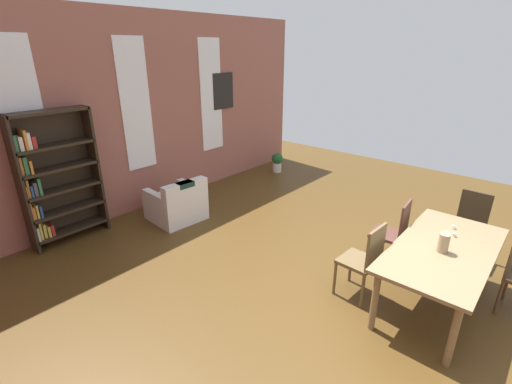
{
  "coord_description": "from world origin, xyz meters",
  "views": [
    {
      "loc": [
        -3.37,
        -1.17,
        2.76
      ],
      "look_at": [
        0.16,
        1.86,
        0.89
      ],
      "focal_mm": 25.39,
      "sensor_mm": 36.0,
      "label": 1
    }
  ],
  "objects_px": {
    "dining_table": "(443,254)",
    "bookshelf_tall": "(55,179)",
    "dining_chair_head_right": "(469,224)",
    "armchair_white": "(177,204)",
    "dining_chair_far_left": "(365,259)",
    "dining_chair_far_right": "(394,232)",
    "potted_plant_by_shelf": "(277,162)",
    "vase_on_table": "(444,243)"
  },
  "relations": [
    {
      "from": "dining_table",
      "to": "bookshelf_tall",
      "type": "bearing_deg",
      "value": 114.01
    },
    {
      "from": "dining_chair_head_right",
      "to": "armchair_white",
      "type": "height_order",
      "value": "dining_chair_head_right"
    },
    {
      "from": "dining_chair_far_left",
      "to": "dining_chair_far_right",
      "type": "bearing_deg",
      "value": 0.01
    },
    {
      "from": "dining_chair_far_right",
      "to": "dining_chair_head_right",
      "type": "height_order",
      "value": "same"
    },
    {
      "from": "dining_chair_far_left",
      "to": "dining_chair_far_right",
      "type": "distance_m",
      "value": 0.87
    },
    {
      "from": "potted_plant_by_shelf",
      "to": "vase_on_table",
      "type": "bearing_deg",
      "value": -122.22
    },
    {
      "from": "bookshelf_tall",
      "to": "dining_chair_far_right",
      "type": "bearing_deg",
      "value": -57.78
    },
    {
      "from": "vase_on_table",
      "to": "dining_chair_far_right",
      "type": "height_order",
      "value": "dining_chair_far_right"
    },
    {
      "from": "dining_chair_far_left",
      "to": "potted_plant_by_shelf",
      "type": "xyz_separation_m",
      "value": [
        3.03,
        3.59,
        -0.26
      ]
    },
    {
      "from": "dining_chair_far_right",
      "to": "potted_plant_by_shelf",
      "type": "distance_m",
      "value": 4.2
    },
    {
      "from": "dining_chair_head_right",
      "to": "dining_table",
      "type": "bearing_deg",
      "value": 179.9
    },
    {
      "from": "potted_plant_by_shelf",
      "to": "dining_chair_far_right",
      "type": "bearing_deg",
      "value": -121.09
    },
    {
      "from": "dining_table",
      "to": "vase_on_table",
      "type": "bearing_deg",
      "value": 180.0
    },
    {
      "from": "dining_table",
      "to": "dining_chair_far_right",
      "type": "distance_m",
      "value": 0.83
    },
    {
      "from": "dining_chair_far_left",
      "to": "armchair_white",
      "type": "xyz_separation_m",
      "value": [
        -0.11,
        3.31,
        -0.23
      ]
    },
    {
      "from": "dining_table",
      "to": "bookshelf_tall",
      "type": "height_order",
      "value": "bookshelf_tall"
    },
    {
      "from": "dining_table",
      "to": "bookshelf_tall",
      "type": "xyz_separation_m",
      "value": [
        -2.11,
        4.73,
        0.34
      ]
    },
    {
      "from": "dining_chair_far_left",
      "to": "potted_plant_by_shelf",
      "type": "height_order",
      "value": "dining_chair_far_left"
    },
    {
      "from": "dining_chair_far_right",
      "to": "bookshelf_tall",
      "type": "bearing_deg",
      "value": 122.22
    },
    {
      "from": "potted_plant_by_shelf",
      "to": "dining_table",
      "type": "bearing_deg",
      "value": -121.24
    },
    {
      "from": "dining_chair_far_left",
      "to": "bookshelf_tall",
      "type": "distance_m",
      "value": 4.39
    },
    {
      "from": "dining_chair_head_right",
      "to": "potted_plant_by_shelf",
      "type": "relative_size",
      "value": 2.09
    },
    {
      "from": "dining_chair_far_right",
      "to": "armchair_white",
      "type": "relative_size",
      "value": 1.11
    },
    {
      "from": "dining_table",
      "to": "dining_chair_far_left",
      "type": "relative_size",
      "value": 2.01
    },
    {
      "from": "dining_table",
      "to": "vase_on_table",
      "type": "height_order",
      "value": "vase_on_table"
    },
    {
      "from": "dining_chair_far_right",
      "to": "dining_chair_head_right",
      "type": "distance_m",
      "value": 1.13
    },
    {
      "from": "dining_table",
      "to": "dining_chair_far_left",
      "type": "height_order",
      "value": "dining_chair_far_left"
    },
    {
      "from": "dining_chair_far_left",
      "to": "potted_plant_by_shelf",
      "type": "distance_m",
      "value": 4.71
    },
    {
      "from": "vase_on_table",
      "to": "dining_chair_head_right",
      "type": "height_order",
      "value": "dining_chair_head_right"
    },
    {
      "from": "vase_on_table",
      "to": "dining_chair_far_left",
      "type": "relative_size",
      "value": 0.22
    },
    {
      "from": "vase_on_table",
      "to": "bookshelf_tall",
      "type": "relative_size",
      "value": 0.11
    },
    {
      "from": "dining_table",
      "to": "dining_chair_head_right",
      "type": "relative_size",
      "value": 2.01
    },
    {
      "from": "dining_chair_head_right",
      "to": "armchair_white",
      "type": "xyz_separation_m",
      "value": [
        -1.87,
        4.01,
        -0.23
      ]
    },
    {
      "from": "dining_chair_head_right",
      "to": "vase_on_table",
      "type": "bearing_deg",
      "value": 179.91
    },
    {
      "from": "armchair_white",
      "to": "potted_plant_by_shelf",
      "type": "relative_size",
      "value": 1.89
    },
    {
      "from": "potted_plant_by_shelf",
      "to": "bookshelf_tall",
      "type": "bearing_deg",
      "value": 174.61
    },
    {
      "from": "vase_on_table",
      "to": "potted_plant_by_shelf",
      "type": "bearing_deg",
      "value": 57.78
    },
    {
      "from": "vase_on_table",
      "to": "dining_table",
      "type": "bearing_deg",
      "value": -0.0
    },
    {
      "from": "dining_chair_far_left",
      "to": "vase_on_table",
      "type": "bearing_deg",
      "value": -64.55
    },
    {
      "from": "dining_chair_far_right",
      "to": "potted_plant_by_shelf",
      "type": "xyz_separation_m",
      "value": [
        2.16,
        3.59,
        -0.26
      ]
    },
    {
      "from": "dining_table",
      "to": "dining_chair_head_right",
      "type": "height_order",
      "value": "dining_chair_head_right"
    },
    {
      "from": "dining_chair_far_right",
      "to": "bookshelf_tall",
      "type": "xyz_separation_m",
      "value": [
        -2.54,
        4.03,
        0.48
      ]
    }
  ]
}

